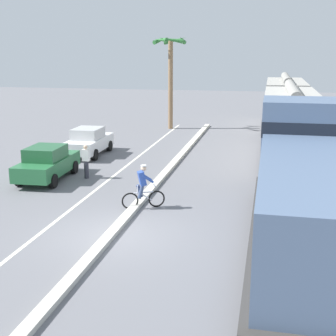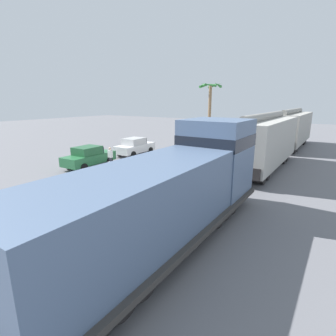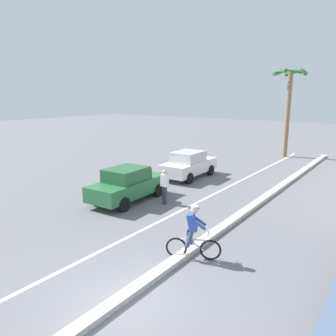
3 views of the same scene
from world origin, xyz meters
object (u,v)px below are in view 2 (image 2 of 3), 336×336
parked_car_white (135,146)px  locomotive (175,191)px  hopper_car_lead (263,142)px  pedestrian_by_cars (110,157)px  cyclist (110,177)px  hopper_car_middle (291,128)px  parked_car_green (89,157)px  palm_tree_near (210,100)px

parked_car_white → locomotive: bearing=-43.7°
hopper_car_lead → pedestrian_by_cars: bearing=-147.2°
locomotive → pedestrian_by_cars: locomotive is taller
locomotive → parked_car_white: size_ratio=2.75×
cyclist → pedestrian_by_cars: bearing=135.8°
hopper_car_middle → parked_car_white: bearing=-131.6°
locomotive → parked_car_white: (-11.40, 10.91, -0.98)m
parked_car_green → hopper_car_lead: bearing=31.1°
locomotive → parked_car_white: 15.81m
cyclist → pedestrian_by_cars: cyclist is taller
hopper_car_lead → pedestrian_by_cars: hopper_car_lead is taller
locomotive → hopper_car_middle: 23.76m
hopper_car_lead → parked_car_green: bearing=-148.9°
hopper_car_middle → parked_car_white: hopper_car_middle is taller
hopper_car_lead → cyclist: size_ratio=6.18×
parked_car_green → palm_tree_near: (2.50, 16.14, 4.30)m
hopper_car_lead → palm_tree_near: (-8.78, 9.34, 3.04)m
locomotive → pedestrian_by_cars: 11.33m
palm_tree_near → parked_car_white: bearing=-103.9°
locomotive → pedestrian_by_cars: (-9.58, 5.97, -0.95)m
hopper_car_middle → pedestrian_by_cars: bearing=-118.3°
hopper_car_middle → locomotive: bearing=-90.0°
hopper_car_middle → parked_car_white: size_ratio=2.51×
parked_car_white → cyclist: cyclist is taller
hopper_car_middle → parked_car_green: (-11.28, -18.41, -1.26)m
cyclist → pedestrian_by_cars: 5.31m
parked_car_green → cyclist: 6.30m
locomotive → cyclist: locomotive is taller
hopper_car_middle → pedestrian_by_cars: size_ratio=6.54×
locomotive → parked_car_green: (-11.28, 5.35, -0.98)m
hopper_car_middle → palm_tree_near: bearing=-165.5°
parked_car_white → parked_car_green: bearing=-88.8°
parked_car_green → pedestrian_by_cars: (1.70, 0.62, 0.03)m
parked_car_white → cyclist: 10.31m
parked_car_green → cyclist: cyclist is taller
hopper_car_lead → cyclist: 11.52m
parked_car_white → palm_tree_near: palm_tree_near is taller
parked_car_white → palm_tree_near: 11.72m
locomotive → parked_car_green: size_ratio=2.72×
locomotive → hopper_car_middle: (0.00, 23.76, 0.28)m
pedestrian_by_cars → palm_tree_near: bearing=87.0°
locomotive → hopper_car_lead: size_ratio=1.10×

